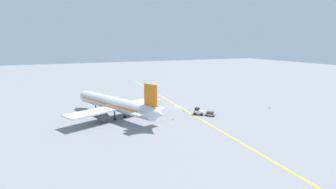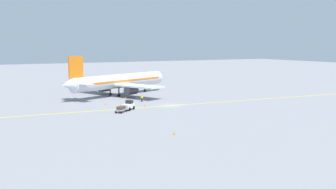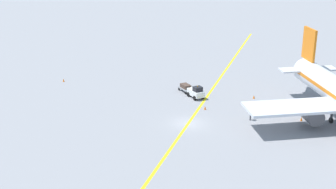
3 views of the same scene
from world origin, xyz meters
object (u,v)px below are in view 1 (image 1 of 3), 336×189
object	(u,v)px
traffic_cone_far_edge	(173,119)
baggage_cart_trailing	(210,113)
ground_crew_worker	(159,109)
traffic_cone_by_wingtip	(184,111)
baggage_tug_white	(199,112)
airplane_at_gate	(116,104)
traffic_cone_near_nose	(269,107)
traffic_cone_mid_apron	(138,115)

from	to	relation	value
traffic_cone_far_edge	baggage_cart_trailing	bearing A→B (deg)	-3.06
ground_crew_worker	traffic_cone_by_wingtip	world-z (taller)	ground_crew_worker
traffic_cone_by_wingtip	baggage_tug_white	bearing A→B (deg)	-64.12
traffic_cone_far_edge	ground_crew_worker	bearing A→B (deg)	91.09
airplane_at_gate	traffic_cone_near_nose	world-z (taller)	airplane_at_gate
traffic_cone_by_wingtip	ground_crew_worker	bearing A→B (deg)	160.60
traffic_cone_near_nose	traffic_cone_by_wingtip	distance (m)	26.95
traffic_cone_mid_apron	traffic_cone_far_edge	size ratio (longest dim) A/B	1.00
traffic_cone_near_nose	traffic_cone_by_wingtip	bearing A→B (deg)	164.90
ground_crew_worker	traffic_cone_far_edge	distance (m)	8.90
baggage_cart_trailing	traffic_cone_mid_apron	xyz separation A→B (m)	(-18.07, 8.02, -0.49)
traffic_cone_mid_apron	traffic_cone_by_wingtip	xyz separation A→B (m)	(13.62, -0.93, 0.00)
traffic_cone_by_wingtip	traffic_cone_far_edge	size ratio (longest dim) A/B	1.00
traffic_cone_near_nose	traffic_cone_mid_apron	xyz separation A→B (m)	(-39.63, 7.95, 0.00)
ground_crew_worker	traffic_cone_mid_apron	xyz separation A→B (m)	(-6.87, -1.44, -0.63)
baggage_tug_white	traffic_cone_far_edge	xyz separation A→B (m)	(-8.83, -1.87, -0.63)
baggage_tug_white	ground_crew_worker	bearing A→B (deg)	142.07
baggage_tug_white	baggage_cart_trailing	world-z (taller)	baggage_tug_white
baggage_cart_trailing	traffic_cone_mid_apron	size ratio (longest dim) A/B	5.22
airplane_at_gate	traffic_cone_mid_apron	size ratio (longest dim) A/B	61.48
airplane_at_gate	traffic_cone_near_nose	bearing A→B (deg)	-10.68
traffic_cone_by_wingtip	traffic_cone_far_edge	world-z (taller)	same
airplane_at_gate	baggage_tug_white	bearing A→B (deg)	-15.89
traffic_cone_far_edge	traffic_cone_near_nose	bearing A→B (deg)	-0.91
traffic_cone_near_nose	traffic_cone_by_wingtip	world-z (taller)	same
baggage_tug_white	baggage_cart_trailing	bearing A→B (deg)	-48.12
baggage_cart_trailing	ground_crew_worker	xyz separation A→B (m)	(-11.20, 9.47, 0.15)
baggage_tug_white	traffic_cone_far_edge	world-z (taller)	baggage_tug_white
baggage_cart_trailing	traffic_cone_near_nose	xyz separation A→B (m)	(21.56, 0.07, -0.49)
baggage_tug_white	traffic_cone_by_wingtip	distance (m)	5.19
airplane_at_gate	traffic_cone_mid_apron	xyz separation A→B (m)	(5.98, -0.65, -3.43)
baggage_tug_white	traffic_cone_by_wingtip	xyz separation A→B (m)	(-2.25, 4.64, -0.63)
baggage_cart_trailing	traffic_cone_by_wingtip	xyz separation A→B (m)	(-4.45, 7.09, -0.49)
traffic_cone_mid_apron	baggage_tug_white	bearing A→B (deg)	-19.34
traffic_cone_by_wingtip	traffic_cone_far_edge	bearing A→B (deg)	-135.33
traffic_cone_mid_apron	airplane_at_gate	bearing A→B (deg)	173.80
traffic_cone_mid_apron	traffic_cone_by_wingtip	size ratio (longest dim) A/B	1.00
baggage_tug_white	traffic_cone_mid_apron	size ratio (longest dim) A/B	5.88
baggage_cart_trailing	traffic_cone_by_wingtip	size ratio (longest dim) A/B	5.22
traffic_cone_near_nose	traffic_cone_mid_apron	world-z (taller)	same
airplane_at_gate	ground_crew_worker	bearing A→B (deg)	3.54
baggage_cart_trailing	traffic_cone_mid_apron	bearing A→B (deg)	156.05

